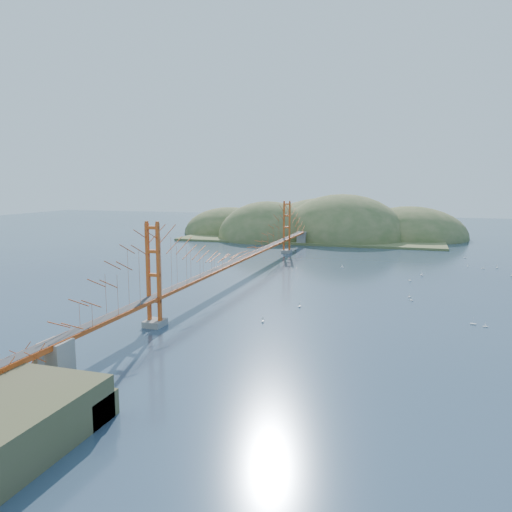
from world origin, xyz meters
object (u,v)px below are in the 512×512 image
(sailboat_2, at_px, (473,323))
(sailboat_1, at_px, (422,275))
(bridge, at_px, (243,236))
(fort, at_px, (46,381))
(sailboat_0, at_px, (300,306))

(sailboat_2, relative_size, sailboat_1, 1.01)
(bridge, relative_size, fort, 25.51)
(fort, xyz_separation_m, sailboat_0, (13.06, 31.07, -0.51))
(sailboat_0, bearing_deg, sailboat_1, 60.99)
(bridge, height_order, sailboat_1, bridge)
(sailboat_1, bearing_deg, bridge, -159.88)
(bridge, distance_m, sailboat_2, 39.30)
(sailboat_2, bearing_deg, sailboat_0, 174.71)
(fort, distance_m, sailboat_0, 33.71)
(sailboat_0, bearing_deg, sailboat_2, -5.29)
(sailboat_0, xyz_separation_m, sailboat_2, (20.38, -1.89, 0.01))
(sailboat_0, bearing_deg, fort, -112.79)
(sailboat_0, height_order, sailboat_2, sailboat_2)
(fort, height_order, sailboat_2, fort)
(fort, xyz_separation_m, sailboat_2, (33.43, 29.19, -0.51))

